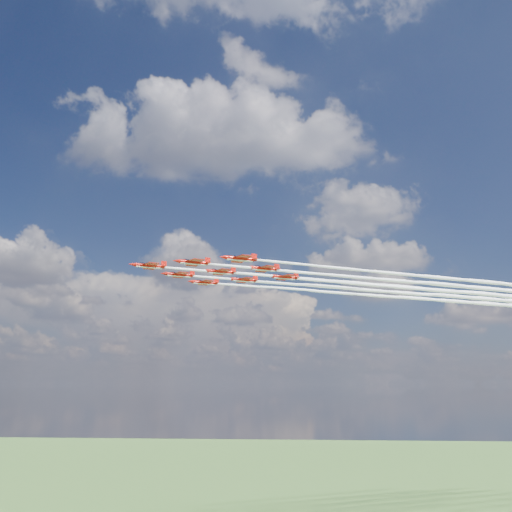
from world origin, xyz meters
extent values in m
cylinder|color=#B6110A|center=(-11.68, -13.71, 72.96)|extent=(6.67, 3.91, 0.96)
cone|color=#B6110A|center=(-15.59, -15.61, 72.96)|extent=(1.98, 1.62, 0.96)
cone|color=#B6110A|center=(-8.01, -11.92, 72.96)|extent=(1.55, 1.35, 0.87)
ellipsoid|color=black|center=(-13.25, -14.47, 73.35)|extent=(1.97, 1.50, 0.62)
cube|color=#B6110A|center=(-11.29, -13.52, 72.91)|extent=(6.00, 8.41, 0.12)
cube|color=#B6110A|center=(-8.56, -12.19, 72.96)|extent=(2.47, 3.35, 0.10)
cube|color=#B6110A|center=(-8.40, -12.11, 73.74)|extent=(1.30, 0.72, 1.56)
cube|color=white|center=(-11.68, -13.71, 72.52)|extent=(6.20, 3.56, 0.10)
cylinder|color=#B6110A|center=(0.15, -16.50, 72.96)|extent=(6.67, 3.91, 0.96)
cone|color=#B6110A|center=(-3.76, -18.40, 72.96)|extent=(1.98, 1.62, 0.96)
cone|color=#B6110A|center=(3.82, -14.70, 72.96)|extent=(1.55, 1.35, 0.87)
ellipsoid|color=black|center=(-1.42, -17.26, 73.35)|extent=(1.97, 1.50, 0.62)
cube|color=#B6110A|center=(0.54, -16.30, 72.91)|extent=(6.00, 8.41, 0.12)
cube|color=#B6110A|center=(3.27, -14.97, 72.96)|extent=(2.47, 3.35, 0.10)
cube|color=#B6110A|center=(3.43, -14.90, 73.74)|extent=(1.30, 0.72, 1.56)
cube|color=white|center=(0.15, -16.50, 72.52)|extent=(6.20, 3.56, 0.10)
cylinder|color=#B6110A|center=(-6.59, -2.67, 72.96)|extent=(6.67, 3.91, 0.96)
cone|color=#B6110A|center=(-10.50, -4.58, 72.96)|extent=(1.98, 1.62, 0.96)
cone|color=#B6110A|center=(-2.92, -0.88, 72.96)|extent=(1.55, 1.35, 0.87)
ellipsoid|color=black|center=(-8.15, -3.43, 73.35)|extent=(1.97, 1.50, 0.62)
cube|color=#B6110A|center=(-6.20, -2.48, 72.91)|extent=(6.00, 8.41, 0.12)
cube|color=#B6110A|center=(-3.47, -1.15, 72.96)|extent=(2.47, 3.35, 0.10)
cube|color=#B6110A|center=(-3.31, -1.07, 73.74)|extent=(1.30, 0.72, 1.56)
cube|color=white|center=(-6.59, -2.67, 72.52)|extent=(6.20, 3.56, 0.10)
cylinder|color=#B6110A|center=(11.98, -19.28, 72.96)|extent=(6.67, 3.91, 0.96)
cone|color=#B6110A|center=(8.07, -21.19, 72.96)|extent=(1.98, 1.62, 0.96)
cone|color=#B6110A|center=(15.65, -17.49, 72.96)|extent=(1.55, 1.35, 0.87)
ellipsoid|color=black|center=(10.41, -20.04, 73.35)|extent=(1.97, 1.50, 0.62)
cube|color=#B6110A|center=(12.37, -19.09, 72.91)|extent=(6.00, 8.41, 0.12)
cube|color=#B6110A|center=(15.10, -17.76, 72.96)|extent=(2.47, 3.35, 0.10)
cube|color=#B6110A|center=(15.26, -17.68, 73.74)|extent=(1.30, 0.72, 1.56)
cube|color=white|center=(11.98, -19.28, 72.52)|extent=(6.20, 3.56, 0.10)
cylinder|color=#B6110A|center=(5.24, -5.46, 72.96)|extent=(6.67, 3.91, 0.96)
cone|color=#B6110A|center=(1.33, -7.36, 72.96)|extent=(1.98, 1.62, 0.96)
cone|color=#B6110A|center=(8.91, -3.67, 72.96)|extent=(1.55, 1.35, 0.87)
ellipsoid|color=black|center=(3.68, -6.22, 73.35)|extent=(1.97, 1.50, 0.62)
cube|color=#B6110A|center=(5.63, -5.27, 72.91)|extent=(6.00, 8.41, 0.12)
cube|color=#B6110A|center=(8.36, -3.94, 72.96)|extent=(2.47, 3.35, 0.10)
cube|color=#B6110A|center=(8.52, -3.86, 73.74)|extent=(1.30, 0.72, 1.56)
cube|color=white|center=(5.24, -5.46, 72.52)|extent=(6.20, 3.56, 0.10)
cylinder|color=#B6110A|center=(-1.50, 8.36, 72.96)|extent=(6.67, 3.91, 0.96)
cone|color=#B6110A|center=(-5.41, 6.46, 72.96)|extent=(1.98, 1.62, 0.96)
cone|color=#B6110A|center=(2.17, 10.15, 72.96)|extent=(1.55, 1.35, 0.87)
ellipsoid|color=black|center=(-3.06, 7.60, 73.35)|extent=(1.97, 1.50, 0.62)
cube|color=#B6110A|center=(-1.11, 8.55, 72.91)|extent=(6.00, 8.41, 0.12)
cube|color=#B6110A|center=(1.62, 9.89, 72.96)|extent=(2.47, 3.35, 0.10)
cube|color=#B6110A|center=(1.78, 9.96, 73.74)|extent=(1.30, 0.72, 1.56)
cube|color=white|center=(-1.50, 8.36, 72.52)|extent=(6.20, 3.56, 0.10)
cylinder|color=#B6110A|center=(17.07, -8.25, 72.96)|extent=(6.67, 3.91, 0.96)
cone|color=#B6110A|center=(13.16, -10.15, 72.96)|extent=(1.98, 1.62, 0.96)
cone|color=#B6110A|center=(20.74, -6.46, 72.96)|extent=(1.55, 1.35, 0.87)
ellipsoid|color=black|center=(15.51, -9.01, 73.35)|extent=(1.97, 1.50, 0.62)
cube|color=#B6110A|center=(17.46, -8.05, 72.91)|extent=(6.00, 8.41, 0.12)
cube|color=#B6110A|center=(20.19, -6.72, 72.96)|extent=(2.47, 3.35, 0.10)
cube|color=#B6110A|center=(20.35, -6.65, 73.74)|extent=(1.30, 0.72, 1.56)
cube|color=white|center=(17.07, -8.25, 72.52)|extent=(6.20, 3.56, 0.10)
cylinder|color=#B6110A|center=(10.33, 5.58, 72.96)|extent=(6.67, 3.91, 0.96)
cone|color=#B6110A|center=(6.42, 3.67, 72.96)|extent=(1.98, 1.62, 0.96)
cone|color=#B6110A|center=(14.00, 7.37, 72.96)|extent=(1.55, 1.35, 0.87)
ellipsoid|color=black|center=(8.77, 4.82, 73.35)|extent=(1.97, 1.50, 0.62)
cube|color=#B6110A|center=(10.72, 5.77, 72.91)|extent=(6.00, 8.41, 0.12)
cube|color=#B6110A|center=(13.46, 7.10, 72.96)|extent=(2.47, 3.35, 0.10)
cube|color=#B6110A|center=(13.61, 7.18, 73.74)|extent=(1.30, 0.72, 1.56)
cube|color=white|center=(10.33, 5.58, 72.52)|extent=(6.20, 3.56, 0.10)
cylinder|color=#B6110A|center=(22.16, 2.79, 72.96)|extent=(6.67, 3.91, 0.96)
cone|color=#B6110A|center=(18.25, 0.89, 72.96)|extent=(1.98, 1.62, 0.96)
cone|color=#B6110A|center=(25.83, 4.58, 72.96)|extent=(1.55, 1.35, 0.87)
ellipsoid|color=black|center=(20.60, 2.03, 73.35)|extent=(1.97, 1.50, 0.62)
cube|color=#B6110A|center=(22.55, 2.98, 72.91)|extent=(6.00, 8.41, 0.12)
cube|color=#B6110A|center=(25.29, 4.31, 72.96)|extent=(2.47, 3.35, 0.10)
cube|color=#B6110A|center=(25.44, 4.39, 73.74)|extent=(1.30, 0.72, 1.56)
cube|color=white|center=(22.16, 2.79, 72.52)|extent=(6.20, 3.56, 0.10)
camera|label=1|loc=(24.80, -134.01, 43.82)|focal=35.00mm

